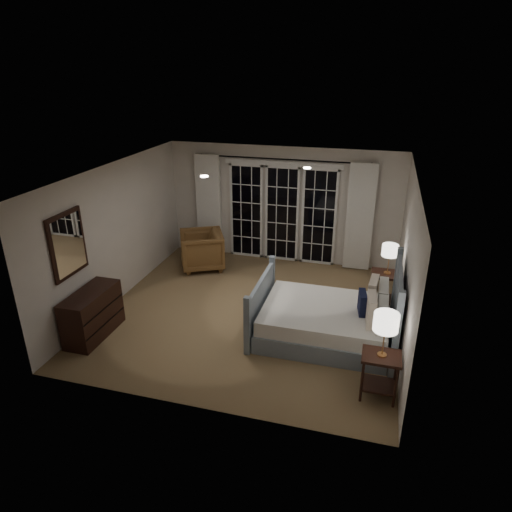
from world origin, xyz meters
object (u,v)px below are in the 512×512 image
(bed, at_px, (329,320))
(dresser, at_px, (92,314))
(nightstand_left, at_px, (380,370))
(lamp_right, at_px, (390,251))
(nightstand_right, at_px, (386,285))
(armchair, at_px, (202,250))
(lamp_left, at_px, (386,323))

(bed, bearing_deg, dresser, -165.63)
(nightstand_left, bearing_deg, dresser, 176.14)
(nightstand_left, xyz_separation_m, lamp_right, (0.03, 2.44, 0.69))
(bed, distance_m, nightstand_right, 1.48)
(bed, xyz_separation_m, nightstand_left, (0.81, -1.24, 0.10))
(nightstand_left, relative_size, nightstand_right, 0.93)
(armchair, relative_size, dresser, 0.81)
(lamp_left, distance_m, lamp_right, 2.44)
(bed, distance_m, lamp_left, 1.68)
(bed, height_order, lamp_left, bed)
(nightstand_right, bearing_deg, nightstand_left, -90.78)
(nightstand_left, bearing_deg, lamp_right, 89.22)
(lamp_right, xyz_separation_m, dresser, (-4.49, -2.14, -0.73))
(bed, relative_size, lamp_right, 4.05)
(nightstand_left, height_order, dresser, dresser)
(nightstand_right, bearing_deg, bed, -124.85)
(dresser, bearing_deg, lamp_right, 25.50)
(bed, xyz_separation_m, armchair, (-2.95, 2.00, 0.08))
(lamp_left, relative_size, dresser, 0.56)
(lamp_left, bearing_deg, lamp_right, 89.22)
(armchair, bearing_deg, nightstand_left, 22.70)
(lamp_left, bearing_deg, nightstand_left, -90.00)
(nightstand_left, distance_m, lamp_left, 0.70)
(nightstand_left, height_order, nightstand_right, nightstand_right)
(dresser, bearing_deg, bed, 14.37)
(dresser, bearing_deg, nightstand_right, 25.50)
(nightstand_left, xyz_separation_m, lamp_left, (0.00, 0.00, 0.70))
(lamp_left, relative_size, armchair, 0.68)
(lamp_right, relative_size, armchair, 0.60)
(nightstand_right, distance_m, lamp_left, 2.53)
(lamp_left, height_order, lamp_right, lamp_left)
(lamp_left, bearing_deg, bed, 123.15)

